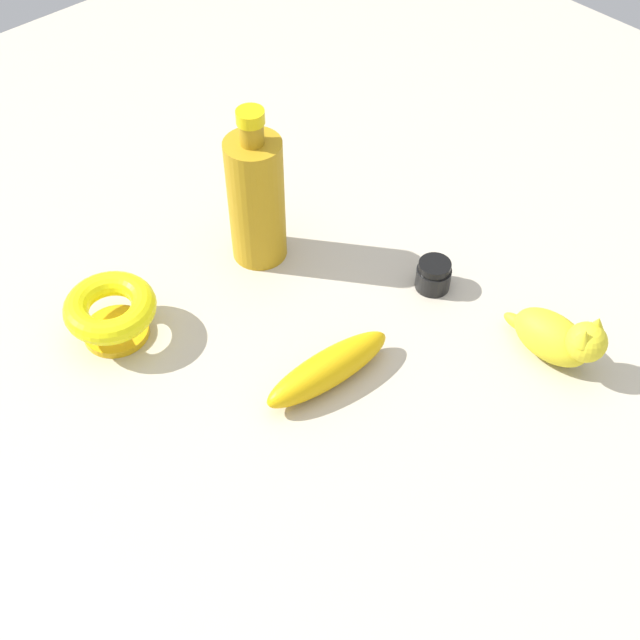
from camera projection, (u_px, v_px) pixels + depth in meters
The scene contains 6 objects.
ground at pixel (320, 357), 1.05m from camera, with size 2.00×2.00×0.00m, color #BCB29E.
bowl at pixel (111, 311), 1.05m from camera, with size 0.12×0.12×0.07m.
cat_figurine at pixel (560, 338), 1.03m from camera, with size 0.06×0.14×0.09m.
banana at pixel (328, 369), 1.01m from camera, with size 0.18×0.05×0.05m, color #ECB30C.
bottle_tall at pixel (256, 198), 1.11m from camera, with size 0.08×0.08×0.23m.
nail_polish_jar at pixel (434, 275), 1.12m from camera, with size 0.05×0.05×0.04m.
Camera 1 is at (0.45, 0.49, 0.81)m, focal length 46.90 mm.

